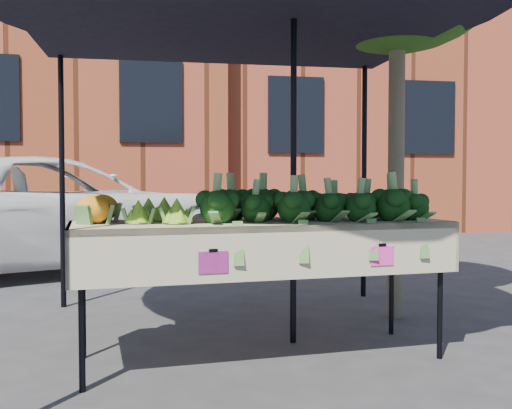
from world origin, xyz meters
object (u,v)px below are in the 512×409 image
(table, at_px, (261,290))
(canopy, at_px, (243,152))
(street_tree, at_px, (397,84))
(vehicle, at_px, (56,67))

(table, height_order, canopy, canopy)
(street_tree, bearing_deg, canopy, -158.58)
(table, distance_m, street_tree, 2.25)
(vehicle, distance_m, street_tree, 4.71)
(table, height_order, vehicle, vehicle)
(table, distance_m, vehicle, 5.20)
(table, height_order, street_tree, street_tree)
(table, bearing_deg, street_tree, 35.72)
(vehicle, bearing_deg, street_tree, -159.96)
(vehicle, bearing_deg, canopy, -178.66)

